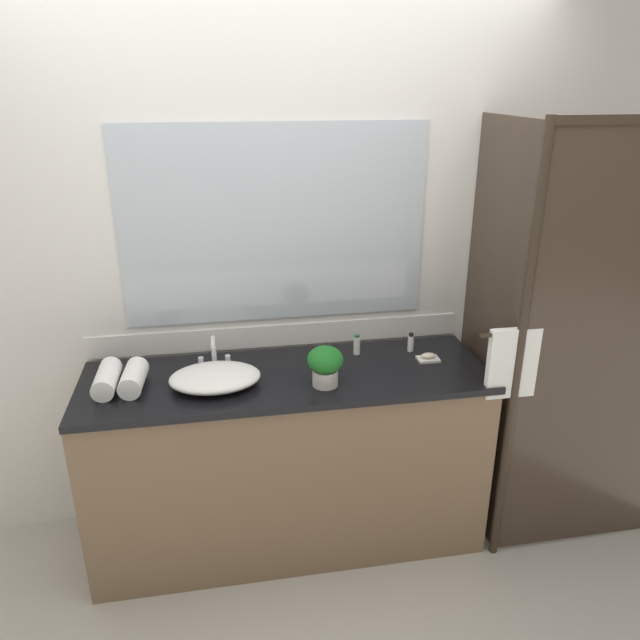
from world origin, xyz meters
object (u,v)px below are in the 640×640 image
(amenity_bottle_body_wash, at_px, (357,345))
(amenity_bottle_shampoo, at_px, (411,342))
(soap_dish, at_px, (428,357))
(faucet, at_px, (214,358))
(sink_basin, at_px, (215,377))
(potted_plant, at_px, (325,364))
(rolled_towel_near_edge, at_px, (107,379))
(rolled_towel_middle, at_px, (134,378))

(amenity_bottle_body_wash, distance_m, amenity_bottle_shampoo, 0.26)
(soap_dish, relative_size, amenity_bottle_shampoo, 1.08)
(faucet, bearing_deg, sink_basin, -90.00)
(sink_basin, bearing_deg, soap_dish, 4.65)
(potted_plant, bearing_deg, soap_dish, 16.92)
(amenity_bottle_shampoo, height_order, rolled_towel_near_edge, rolled_towel_near_edge)
(faucet, relative_size, rolled_towel_near_edge, 0.70)
(amenity_bottle_body_wash, distance_m, rolled_towel_middle, 1.02)
(faucet, relative_size, rolled_towel_middle, 0.77)
(potted_plant, distance_m, soap_dish, 0.55)
(amenity_bottle_body_wash, xyz_separation_m, rolled_towel_near_edge, (-1.12, -0.16, -0.00))
(sink_basin, relative_size, amenity_bottle_body_wash, 3.86)
(amenity_bottle_shampoo, relative_size, rolled_towel_near_edge, 0.38)
(potted_plant, xyz_separation_m, soap_dish, (0.52, 0.16, -0.09))
(soap_dish, xyz_separation_m, rolled_towel_middle, (-1.32, -0.04, 0.03))
(amenity_bottle_body_wash, relative_size, rolled_towel_middle, 0.45)
(rolled_towel_near_edge, bearing_deg, potted_plant, -7.91)
(sink_basin, relative_size, potted_plant, 2.19)
(soap_dish, xyz_separation_m, amenity_bottle_body_wash, (-0.31, 0.13, 0.03))
(sink_basin, distance_m, faucet, 0.16)
(rolled_towel_near_edge, height_order, rolled_towel_middle, rolled_towel_middle)
(potted_plant, relative_size, amenity_bottle_body_wash, 1.76)
(faucet, bearing_deg, amenity_bottle_body_wash, 3.70)
(faucet, height_order, amenity_bottle_body_wash, faucet)
(amenity_bottle_body_wash, bearing_deg, amenity_bottle_shampoo, -2.31)
(amenity_bottle_body_wash, bearing_deg, sink_basin, -162.83)
(amenity_bottle_shampoo, height_order, rolled_towel_middle, rolled_towel_middle)
(potted_plant, height_order, amenity_bottle_shampoo, potted_plant)
(sink_basin, xyz_separation_m, rolled_towel_middle, (-0.34, 0.04, 0.01))
(sink_basin, xyz_separation_m, amenity_bottle_shampoo, (0.93, 0.20, 0.01))
(potted_plant, distance_m, rolled_towel_middle, 0.81)
(sink_basin, height_order, amenity_bottle_body_wash, amenity_bottle_body_wash)
(sink_basin, height_order, rolled_towel_near_edge, rolled_towel_near_edge)
(sink_basin, bearing_deg, rolled_towel_near_edge, 173.79)
(amenity_bottle_shampoo, bearing_deg, soap_dish, -67.44)
(rolled_towel_near_edge, relative_size, rolled_towel_middle, 1.10)
(amenity_bottle_body_wash, bearing_deg, soap_dish, -22.14)
(amenity_bottle_shampoo, distance_m, rolled_towel_middle, 1.28)
(faucet, bearing_deg, potted_plant, -27.52)
(faucet, height_order, rolled_towel_near_edge, faucet)
(amenity_bottle_shampoo, relative_size, rolled_towel_middle, 0.42)
(potted_plant, bearing_deg, rolled_towel_middle, 171.93)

